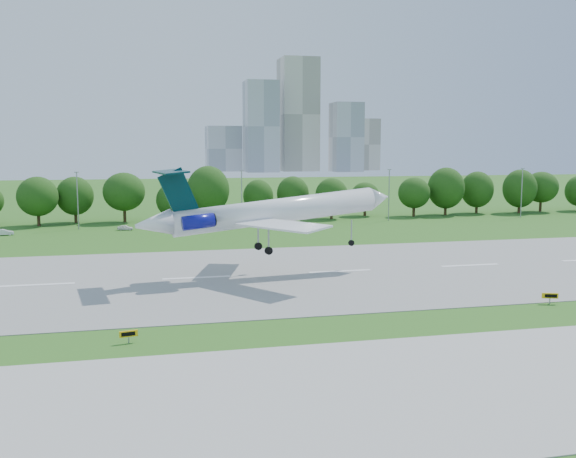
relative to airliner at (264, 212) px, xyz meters
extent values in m
plane|color=#2B6119|center=(-9.11, -24.72, -8.74)|extent=(600.00, 600.00, 0.00)
cube|color=gray|center=(-9.11, 0.28, -8.70)|extent=(400.00, 45.00, 0.08)
cube|color=#ADADA8|center=(-9.11, -42.72, -8.70)|extent=(400.00, 23.00, 0.08)
cylinder|color=#382314|center=(-29.11, 67.28, -6.94)|extent=(0.70, 0.70, 3.60)
sphere|color=#13380E|center=(-29.11, 67.28, -2.54)|extent=(8.40, 8.40, 8.40)
cylinder|color=#382314|center=(10.89, 67.28, -6.94)|extent=(0.70, 0.70, 3.60)
sphere|color=#13380E|center=(10.89, 67.28, -2.54)|extent=(8.40, 8.40, 8.40)
cylinder|color=#382314|center=(50.89, 67.28, -6.94)|extent=(0.70, 0.70, 3.60)
sphere|color=#13380E|center=(50.89, 67.28, -2.54)|extent=(8.40, 8.40, 8.40)
cylinder|color=#382314|center=(90.89, 67.28, -6.94)|extent=(0.70, 0.70, 3.60)
sphere|color=#13380E|center=(90.89, 67.28, -2.54)|extent=(8.40, 8.40, 8.40)
cylinder|color=gray|center=(-29.11, 57.28, -2.74)|extent=(0.24, 0.24, 12.00)
cube|color=gray|center=(-29.11, 57.28, 3.36)|extent=(0.90, 0.25, 0.18)
cylinder|color=gray|center=(5.89, 57.28, -2.74)|extent=(0.24, 0.24, 12.00)
cube|color=gray|center=(5.89, 57.28, 3.36)|extent=(0.90, 0.25, 0.18)
cylinder|color=gray|center=(40.89, 57.28, -2.74)|extent=(0.24, 0.24, 12.00)
cube|color=gray|center=(40.89, 57.28, 3.36)|extent=(0.90, 0.25, 0.18)
cylinder|color=gray|center=(75.89, 57.28, -2.74)|extent=(0.24, 0.24, 12.00)
cube|color=gray|center=(75.89, 57.28, 3.36)|extent=(0.90, 0.25, 0.18)
cube|color=#B2B2B7|center=(65.89, 355.28, 22.26)|extent=(22.00, 22.00, 62.00)
cube|color=beige|center=(95.89, 370.28, 31.26)|extent=(26.00, 26.00, 80.00)
cube|color=#B2B2B7|center=(125.89, 350.28, 15.26)|extent=(20.00, 20.00, 48.00)
cube|color=beige|center=(148.89, 375.28, 10.26)|extent=(18.00, 18.00, 38.00)
cube|color=#B2B2B7|center=(42.89, 380.28, 7.26)|extent=(24.00, 24.00, 32.00)
cylinder|color=white|center=(1.78, 0.28, 0.01)|extent=(28.93, 7.70, 5.74)
cone|color=white|center=(17.41, 2.70, 1.35)|extent=(3.79, 3.80, 3.58)
cone|color=white|center=(-14.60, -2.26, -1.01)|extent=(5.29, 4.04, 3.71)
cube|color=white|center=(1.11, -6.58, -1.09)|extent=(10.85, 12.94, 0.64)
cube|color=white|center=(-0.93, 6.60, -1.09)|extent=(8.03, 13.22, 0.64)
cube|color=#042C34|center=(-11.40, -1.77, 2.84)|extent=(5.22, 1.27, 6.53)
cube|color=#042C34|center=(-12.34, -1.91, 5.52)|extent=(4.40, 9.41, 0.47)
cylinder|color=navy|center=(-9.13, -3.92, -0.67)|extent=(4.37, 2.42, 2.14)
cylinder|color=navy|center=(-9.89, 0.97, -0.67)|extent=(4.37, 2.42, 2.14)
cylinder|color=gray|center=(13.08, 2.03, -3.32)|extent=(0.19, 0.19, 3.33)
cylinder|color=black|center=(13.08, 2.03, -4.99)|extent=(0.89, 0.41, 0.86)
cylinder|color=gray|center=(0.22, -2.09, -3.32)|extent=(0.23, 0.23, 3.33)
cylinder|color=black|center=(0.22, -2.09, -4.99)|extent=(1.10, 0.58, 1.05)
cylinder|color=gray|center=(-0.42, 2.06, -3.32)|extent=(0.23, 0.23, 3.33)
cylinder|color=black|center=(-0.42, 2.06, -4.99)|extent=(1.10, 0.58, 1.05)
cube|color=gray|center=(-17.46, -26.97, -8.39)|extent=(0.12, 0.12, 0.71)
cube|color=yellow|center=(-17.46, -26.97, -7.88)|extent=(1.63, 0.48, 0.56)
cube|color=black|center=(-17.44, -27.08, -7.88)|extent=(1.20, 0.24, 0.35)
cube|color=gray|center=(28.07, -22.68, -8.36)|extent=(0.14, 0.14, 0.77)
cube|color=yellow|center=(28.07, -22.68, -7.81)|extent=(1.73, 0.77, 0.61)
cube|color=black|center=(28.03, -22.79, -7.81)|extent=(1.25, 0.46, 0.39)
imported|color=silver|center=(-42.67, 50.71, -8.15)|extent=(3.82, 2.11, 1.19)
imported|color=white|center=(-19.46, 53.56, -8.20)|extent=(3.34, 1.68, 1.09)
camera|label=1|loc=(-16.01, -84.15, 8.66)|focal=40.00mm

